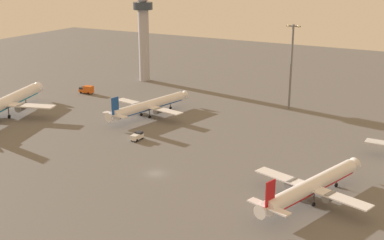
{
  "coord_description": "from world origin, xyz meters",
  "views": [
    {
      "loc": [
        63.18,
        -96.45,
        49.22
      ],
      "look_at": [
        -7.09,
        30.93,
        4.0
      ],
      "focal_mm": 48.29,
      "sensor_mm": 36.0,
      "label": 1
    }
  ],
  "objects_px": {
    "apron_light_west": "(291,62)",
    "control_tower": "(143,29)",
    "airplane_terminal_side": "(5,103)",
    "catering_truck": "(87,89)",
    "airplane_mid_apron": "(311,186)",
    "baggage_tractor": "(137,136)",
    "airplane_far_stand": "(149,106)"
  },
  "relations": [
    {
      "from": "catering_truck",
      "to": "control_tower",
      "type": "bearing_deg",
      "value": -16.81
    },
    {
      "from": "airplane_terminal_side",
      "to": "apron_light_west",
      "type": "distance_m",
      "value": 95.84
    },
    {
      "from": "airplane_terminal_side",
      "to": "apron_light_west",
      "type": "relative_size",
      "value": 1.51
    },
    {
      "from": "airplane_mid_apron",
      "to": "airplane_far_stand",
      "type": "bearing_deg",
      "value": 168.15
    },
    {
      "from": "apron_light_west",
      "to": "control_tower",
      "type": "bearing_deg",
      "value": 169.35
    },
    {
      "from": "control_tower",
      "to": "airplane_terminal_side",
      "type": "xyz_separation_m",
      "value": [
        -10.62,
        -65.97,
        -17.66
      ]
    },
    {
      "from": "airplane_terminal_side",
      "to": "control_tower",
      "type": "bearing_deg",
      "value": 63.7
    },
    {
      "from": "airplane_terminal_side",
      "to": "apron_light_west",
      "type": "height_order",
      "value": "apron_light_west"
    },
    {
      "from": "airplane_terminal_side",
      "to": "airplane_far_stand",
      "type": "relative_size",
      "value": 1.23
    },
    {
      "from": "catering_truck",
      "to": "airplane_far_stand",
      "type": "bearing_deg",
      "value": -113.08
    },
    {
      "from": "control_tower",
      "to": "apron_light_west",
      "type": "bearing_deg",
      "value": -10.65
    },
    {
      "from": "baggage_tractor",
      "to": "catering_truck",
      "type": "height_order",
      "value": "catering_truck"
    },
    {
      "from": "control_tower",
      "to": "airplane_mid_apron",
      "type": "relative_size",
      "value": 1.1
    },
    {
      "from": "airplane_terminal_side",
      "to": "catering_truck",
      "type": "bearing_deg",
      "value": 67.2
    },
    {
      "from": "airplane_far_stand",
      "to": "baggage_tractor",
      "type": "xyz_separation_m",
      "value": [
        10.27,
        -21.68,
        -2.31
      ]
    },
    {
      "from": "control_tower",
      "to": "apron_light_west",
      "type": "xyz_separation_m",
      "value": [
        68.22,
        -12.83,
        -5.63
      ]
    },
    {
      "from": "airplane_mid_apron",
      "to": "catering_truck",
      "type": "height_order",
      "value": "airplane_mid_apron"
    },
    {
      "from": "airplane_far_stand",
      "to": "catering_truck",
      "type": "bearing_deg",
      "value": 171.64
    },
    {
      "from": "baggage_tractor",
      "to": "apron_light_west",
      "type": "height_order",
      "value": "apron_light_west"
    },
    {
      "from": "catering_truck",
      "to": "apron_light_west",
      "type": "relative_size",
      "value": 0.2
    },
    {
      "from": "baggage_tractor",
      "to": "catering_truck",
      "type": "distance_m",
      "value": 59.26
    },
    {
      "from": "airplane_far_stand",
      "to": "airplane_terminal_side",
      "type": "bearing_deg",
      "value": -139.46
    },
    {
      "from": "airplane_mid_apron",
      "to": "baggage_tractor",
      "type": "xyz_separation_m",
      "value": [
        -54.7,
        14.38,
        -2.25
      ]
    },
    {
      "from": "airplane_mid_apron",
      "to": "control_tower",
      "type": "bearing_deg",
      "value": 157.57
    },
    {
      "from": "baggage_tractor",
      "to": "control_tower",
      "type": "bearing_deg",
      "value": 122.1
    },
    {
      "from": "control_tower",
      "to": "airplane_far_stand",
      "type": "distance_m",
      "value": 55.82
    },
    {
      "from": "baggage_tractor",
      "to": "apron_light_west",
      "type": "xyz_separation_m",
      "value": [
        27.48,
        51.79,
        15.2
      ]
    },
    {
      "from": "airplane_mid_apron",
      "to": "airplane_terminal_side",
      "type": "bearing_deg",
      "value": -169.82
    },
    {
      "from": "apron_light_west",
      "to": "baggage_tractor",
      "type": "bearing_deg",
      "value": -117.95
    },
    {
      "from": "airplane_mid_apron",
      "to": "airplane_terminal_side",
      "type": "xyz_separation_m",
      "value": [
        -106.07,
        13.03,
        0.91
      ]
    },
    {
      "from": "control_tower",
      "to": "airplane_terminal_side",
      "type": "height_order",
      "value": "control_tower"
    },
    {
      "from": "catering_truck",
      "to": "apron_light_west",
      "type": "xyz_separation_m",
      "value": [
        75.25,
        16.73,
        14.8
      ]
    }
  ]
}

